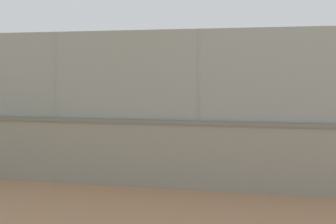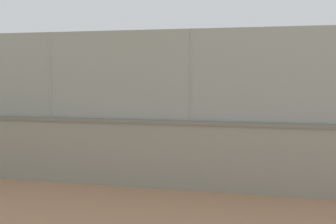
% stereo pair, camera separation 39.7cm
% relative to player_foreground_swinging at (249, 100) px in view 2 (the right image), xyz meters
% --- Properties ---
extents(ground_plane, '(260.00, 260.00, 0.00)m').
position_rel_player_foreground_swinging_xyz_m(ground_plane, '(3.09, 1.91, -1.02)').
color(ground_plane, tan).
extents(perimeter_wall, '(29.94, 1.02, 1.50)m').
position_rel_player_foreground_swinging_xyz_m(perimeter_wall, '(2.05, 14.83, -0.26)').
color(perimeter_wall, gray).
rests_on(perimeter_wall, ground_plane).
extents(fence_panel_on_wall, '(29.40, 0.77, 1.94)m').
position_rel_player_foreground_swinging_xyz_m(fence_panel_on_wall, '(2.05, 14.83, 1.45)').
color(fence_panel_on_wall, gray).
rests_on(fence_panel_on_wall, perimeter_wall).
extents(player_foreground_swinging, '(1.24, 0.74, 1.71)m').
position_rel_player_foreground_swinging_xyz_m(player_foreground_swinging, '(0.00, 0.00, 0.00)').
color(player_foreground_swinging, black).
rests_on(player_foreground_swinging, ground_plane).
extents(player_near_wall_returning, '(0.73, 0.97, 1.54)m').
position_rel_player_foreground_swinging_xyz_m(player_near_wall_returning, '(5.29, 7.99, -0.12)').
color(player_near_wall_returning, '#B2B2B2').
rests_on(player_near_wall_returning, ground_plane).
extents(sports_ball, '(0.20, 0.20, 0.20)m').
position_rel_player_foreground_swinging_xyz_m(sports_ball, '(-0.17, 1.94, 0.34)').
color(sports_ball, '#3399D8').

